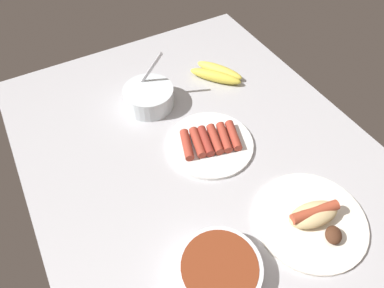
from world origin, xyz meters
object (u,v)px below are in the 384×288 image
Objects in this scene: bowl_coleslaw at (149,96)px; bowl_chili at (219,270)px; banana_bunch at (217,73)px; plate_hotdog_assembled at (312,219)px; plate_sausages at (210,142)px.

bowl_coleslaw is 54.92cm from bowl_chili.
bowl_coleslaw reaches higher than bowl_chili.
plate_hotdog_assembled is (-55.30, 8.37, -0.11)cm from banana_bunch.
plate_hotdog_assembled reaches higher than bowl_chili.
banana_bunch is (23.87, -16.95, 0.58)cm from plate_sausages.
plate_hotdog_assembled reaches higher than plate_sausages.
bowl_chili is 25.24cm from plate_hotdog_assembled.
plate_sausages is 0.91× the size of plate_hotdog_assembled.
plate_hotdog_assembled is at bearing -164.72° from plate_sausages.
plate_sausages is at bearing -161.02° from bowl_coleslaw.
plate_hotdog_assembled is (-0.12, -25.23, -0.93)cm from bowl_chili.
banana_bunch is (0.97, -24.82, -1.68)cm from bowl_coleslaw.
plate_hotdog_assembled is at bearing -163.15° from bowl_coleslaw.
plate_sausages is 35.48cm from bowl_chili.
plate_sausages is at bearing 144.62° from banana_bunch.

